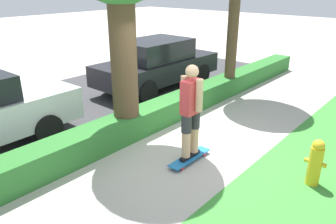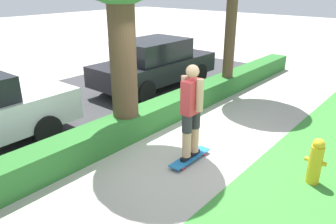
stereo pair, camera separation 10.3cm
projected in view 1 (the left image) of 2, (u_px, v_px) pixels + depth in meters
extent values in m
plane|color=#ADA89E|center=(194.00, 157.00, 6.35)|extent=(60.00, 60.00, 0.00)
cube|color=#38383A|center=(70.00, 107.00, 8.91)|extent=(15.77, 5.00, 0.01)
cube|color=#2D702D|center=(136.00, 123.00, 7.23)|extent=(15.77, 0.60, 0.54)
cube|color=#1E6BAD|center=(190.00, 157.00, 6.18)|extent=(1.02, 0.24, 0.02)
cylinder|color=red|center=(204.00, 154.00, 6.39)|extent=(0.07, 0.04, 0.07)
cylinder|color=red|center=(197.00, 151.00, 6.50)|extent=(0.07, 0.04, 0.07)
cylinder|color=red|center=(182.00, 169.00, 5.90)|extent=(0.07, 0.04, 0.07)
cylinder|color=red|center=(174.00, 165.00, 6.01)|extent=(0.07, 0.04, 0.07)
cube|color=black|center=(186.00, 158.00, 6.08)|extent=(0.26, 0.09, 0.07)
cylinder|color=tan|center=(186.00, 136.00, 5.91)|extent=(0.16, 0.16, 0.83)
cylinder|color=#2D2D33|center=(186.00, 124.00, 5.82)|extent=(0.19, 0.19, 0.33)
cube|color=black|center=(194.00, 153.00, 6.25)|extent=(0.26, 0.09, 0.07)
cylinder|color=tan|center=(194.00, 132.00, 6.09)|extent=(0.16, 0.16, 0.83)
cylinder|color=#2D2D33|center=(195.00, 119.00, 6.00)|extent=(0.19, 0.19, 0.33)
cube|color=#C6383D|center=(191.00, 97.00, 5.74)|extent=(0.40, 0.22, 0.61)
cylinder|color=tan|center=(199.00, 96.00, 5.61)|extent=(0.13, 0.13, 0.58)
cylinder|color=tan|center=(184.00, 92.00, 5.81)|extent=(0.13, 0.13, 0.58)
sphere|color=tan|center=(192.00, 71.00, 5.57)|extent=(0.23, 0.23, 0.23)
cylinder|color=brown|center=(124.00, 64.00, 6.57)|extent=(0.54, 0.54, 3.27)
cylinder|color=brown|center=(232.00, 38.00, 9.30)|extent=(0.31, 0.31, 3.38)
cylinder|color=black|center=(48.00, 129.00, 6.84)|extent=(0.62, 0.23, 0.62)
cylinder|color=black|center=(9.00, 109.00, 7.90)|extent=(0.62, 0.23, 0.62)
cube|color=black|center=(158.00, 68.00, 10.31)|extent=(4.19, 1.77, 0.61)
cube|color=black|center=(155.00, 50.00, 10.00)|extent=(2.19, 1.54, 0.60)
cylinder|color=black|center=(201.00, 74.00, 10.85)|extent=(0.67, 0.21, 0.67)
cylinder|color=black|center=(166.00, 66.00, 11.81)|extent=(0.67, 0.21, 0.67)
cylinder|color=black|center=(147.00, 92.00, 9.04)|extent=(0.67, 0.21, 0.67)
cylinder|color=black|center=(110.00, 82.00, 10.00)|extent=(0.67, 0.21, 0.67)
cylinder|color=gold|center=(315.00, 166.00, 5.38)|extent=(0.21, 0.21, 0.69)
sphere|color=gold|center=(319.00, 145.00, 5.24)|extent=(0.19, 0.19, 0.19)
cylinder|color=gold|center=(322.00, 165.00, 5.29)|extent=(0.08, 0.13, 0.08)
cylinder|color=gold|center=(309.00, 161.00, 5.42)|extent=(0.08, 0.13, 0.08)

